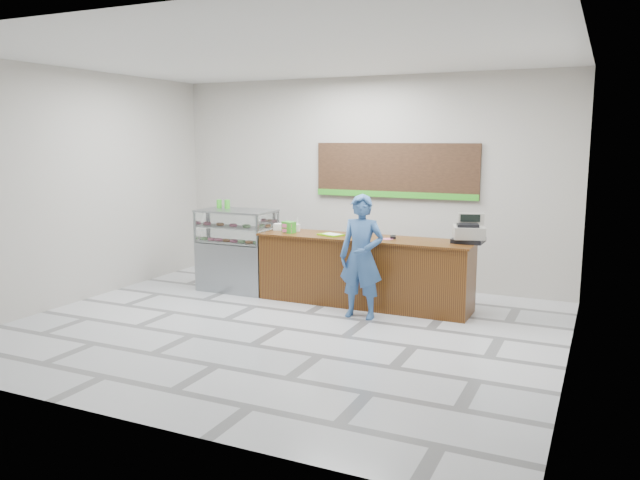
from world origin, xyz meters
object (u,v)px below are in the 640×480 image
at_px(sales_counter, 364,271).
at_px(display_case, 237,250).
at_px(serving_tray, 331,235).
at_px(customer, 361,257).
at_px(cash_register, 469,232).

height_order(sales_counter, display_case, display_case).
relative_size(display_case, serving_tray, 3.18).
height_order(sales_counter, serving_tray, serving_tray).
bearing_deg(serving_tray, display_case, -161.82).
xyz_separation_m(sales_counter, customer, (0.21, -0.64, 0.35)).
xyz_separation_m(display_case, serving_tray, (1.70, -0.04, 0.36)).
distance_m(display_case, customer, 2.51).
relative_size(cash_register, customer, 0.32).
relative_size(display_case, cash_register, 2.44).
relative_size(cash_register, serving_tray, 1.31).
distance_m(cash_register, serving_tray, 2.04).
xyz_separation_m(cash_register, customer, (-1.29, -0.82, -0.32)).
xyz_separation_m(sales_counter, serving_tray, (-0.52, -0.04, 0.52)).
height_order(sales_counter, cash_register, cash_register).
xyz_separation_m(display_case, customer, (2.43, -0.64, 0.19)).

